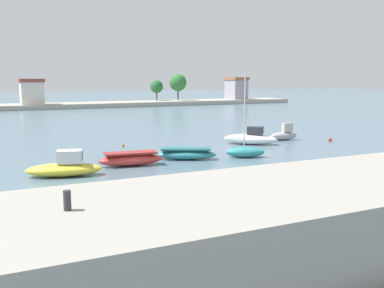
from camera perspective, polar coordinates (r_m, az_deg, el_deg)
ground_plane at (r=26.49m, az=7.11°, el=-6.15°), size 400.00×400.00×0.00m
seawall_embankment at (r=19.93m, az=20.66°, el=-7.51°), size 78.76×7.27×2.69m
mooring_bollard at (r=13.98m, az=-15.64°, el=-6.96°), size 0.23×0.23×0.62m
moored_boat_0 at (r=31.64m, az=-15.92°, el=-2.91°), size 5.37×3.12×1.78m
moored_boat_1 at (r=34.34m, az=-7.83°, el=-1.93°), size 5.10×2.21×1.06m
moored_boat_2 at (r=36.64m, az=-0.79°, el=-1.29°), size 5.17×3.59×0.94m
moored_boat_3 at (r=37.84m, az=6.79°, el=-0.95°), size 3.48×2.50×7.16m
moored_boat_4 at (r=45.38m, az=7.52°, el=0.74°), size 5.22×4.87×1.81m
moored_boat_5 at (r=49.12m, az=11.70°, el=1.19°), size 3.27×1.25×1.83m
mooring_buoy_0 at (r=44.14m, az=-8.81°, el=-0.13°), size 0.28×0.28×0.28m
mooring_buoy_1 at (r=49.38m, az=17.21°, el=0.56°), size 0.40×0.40×0.40m
distant_shoreline at (r=103.64m, az=-18.39°, el=5.34°), size 125.83×9.86×8.45m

